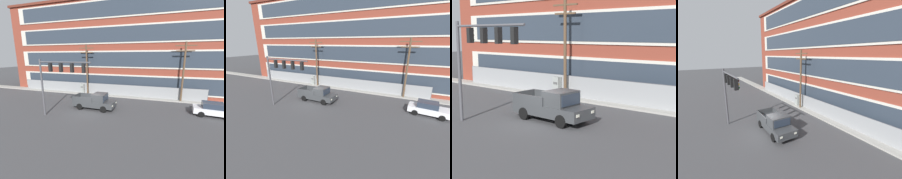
# 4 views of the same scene
# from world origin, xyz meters

# --- Properties ---
(ground_plane) EXTENTS (160.00, 160.00, 0.00)m
(ground_plane) POSITION_xyz_m (0.00, 0.00, 0.00)
(ground_plane) COLOR #424244
(sidewalk_building_side) EXTENTS (80.00, 1.68, 0.16)m
(sidewalk_building_side) POSITION_xyz_m (0.00, 7.79, 0.08)
(sidewalk_building_side) COLOR #9E9B93
(sidewalk_building_side) RESTS_ON ground
(chain_link_fence) EXTENTS (32.23, 0.06, 1.97)m
(chain_link_fence) POSITION_xyz_m (-1.53, 7.87, 1.00)
(chain_link_fence) COLOR gray
(chain_link_fence) RESTS_ON ground
(traffic_signal_mast) EXTENTS (5.98, 0.43, 6.26)m
(traffic_signal_mast) POSITION_xyz_m (-2.33, -2.61, 4.69)
(traffic_signal_mast) COLOR #4C4C51
(traffic_signal_mast) RESTS_ON ground
(pickup_truck_dark_grey) EXTENTS (5.40, 2.25, 2.02)m
(pickup_truck_dark_grey) POSITION_xyz_m (0.28, 1.03, 0.95)
(pickup_truck_dark_grey) COLOR #383A3D
(pickup_truck_dark_grey) RESTS_ON ground
(utility_pole_near_corner) EXTENTS (2.51, 0.26, 8.34)m
(utility_pole_near_corner) POSITION_xyz_m (-3.87, 7.27, 4.63)
(utility_pole_near_corner) COLOR brown
(utility_pole_near_corner) RESTS_ON ground
(electrical_cabinet) EXTENTS (0.64, 0.49, 1.79)m
(electrical_cabinet) POSITION_xyz_m (-5.02, 7.57, 0.90)
(electrical_cabinet) COLOR #939993
(electrical_cabinet) RESTS_ON ground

